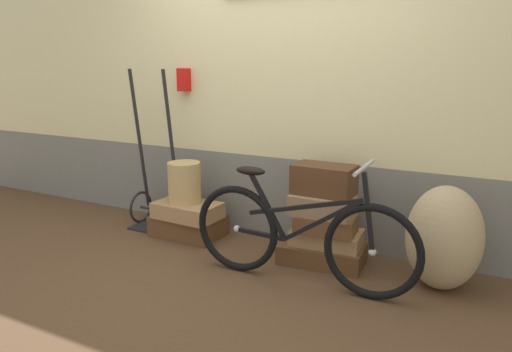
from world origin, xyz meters
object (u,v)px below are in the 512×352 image
Objects in this scene: wicker_basket at (184,182)px; luggage_trolley at (157,193)px; suitcase_1 at (188,210)px; suitcase_6 at (324,180)px; suitcase_2 at (322,253)px; suitcase_3 at (327,237)px; suitcase_5 at (322,205)px; burlap_sack at (444,238)px; suitcase_0 at (189,225)px; bicycle at (299,236)px; suitcase_4 at (326,224)px.

luggage_trolley reaches higher than wicker_basket.
suitcase_1 is 1.27m from suitcase_6.
suitcase_2 is 1.40× the size of suitcase_6.
suitcase_6 is (-0.04, -0.00, 0.44)m from suitcase_3.
suitcase_1 is 1.24m from suitcase_3.
burlap_sack is (0.85, 0.01, -0.11)m from suitcase_5.
suitcase_0 is at bearing -178.97° from suitcase_6.
suitcase_6 is at bearing -149.77° from suitcase_2.
bicycle is (-0.87, -0.38, -0.01)m from burlap_sack.
suitcase_0 is 1.32m from bicycle.
suitcase_5 reaches higher than suitcase_3.
bicycle is (1.19, -0.37, 0.10)m from suitcase_1.
suitcase_3 is at bearing -2.12° from luggage_trolley.
wicker_basket reaches higher than suitcase_5.
suitcase_4 is at bearing -3.58° from luggage_trolley.
suitcase_1 is 0.44m from luggage_trolley.
bicycle reaches higher than suitcase_6.
wicker_basket reaches higher than suitcase_1.
bicycle reaches higher than suitcase_2.
bicycle is at bearing -90.63° from suitcase_6.
suitcase_4 is 0.61× the size of burlap_sack.
luggage_trolley reaches higher than suitcase_0.
luggage_trolley reaches higher than suitcase_3.
suitcase_0 is 1.35× the size of suitcase_6.
suitcase_0 reaches higher than suitcase_2.
bicycle reaches higher than wicker_basket.
suitcase_0 is 1.36m from suitcase_6.
suitcase_4 is 1.67m from luggage_trolley.
suitcase_6 is 1.29× the size of wicker_basket.
burlap_sack is (2.09, -0.05, 0.27)m from suitcase_0.
suitcase_4 is at bearing -2.07° from suitcase_0.
suitcase_5 is (1.21, -0.00, 0.22)m from suitcase_1.
suitcase_1 is 0.34× the size of bicycle.
suitcase_0 is 1.30m from suitcase_4.
suitcase_2 is at bearing 171.89° from suitcase_3.
wicker_basket is at bearing -12.56° from luggage_trolley.
suitcase_5 is 0.64× the size of burlap_sack.
suitcase_1 is 0.89× the size of suitcase_2.
suitcase_3 is (1.24, 0.05, -0.05)m from suitcase_1.
burlap_sack reaches higher than suitcase_4.
suitcase_2 is 0.87× the size of burlap_sack.
suitcase_6 is at bearing 177.44° from burlap_sack.
suitcase_5 is 0.32× the size of luggage_trolley.
burlap_sack is at bearing -4.86° from suitcase_4.
wicker_basket is 1.30m from bicycle.
bicycle is at bearing -17.75° from wicker_basket.
suitcase_0 is 1.39× the size of suitcase_4.
suitcase_6 is 0.62× the size of burlap_sack.
wicker_basket is (-1.24, -0.02, -0.16)m from suitcase_6.
suitcase_0 is 0.46m from luggage_trolley.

